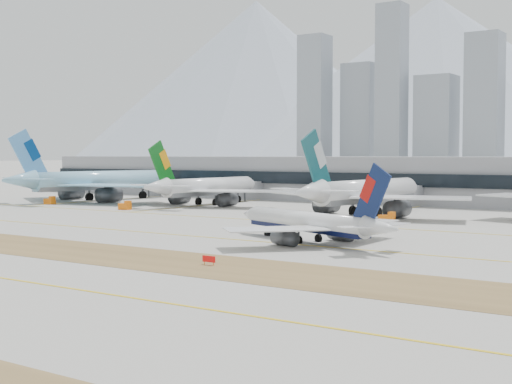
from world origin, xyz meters
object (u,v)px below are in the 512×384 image
Objects in this scene: widebody_korean at (93,182)px; widebody_cathay at (363,193)px; widebody_eva at (205,188)px; terminal at (390,179)px; taxiing_airliner at (311,223)px.

widebody_korean reaches higher than widebody_cathay.
terminal is at bearing -36.06° from widebody_eva.
widebody_eva is at bearing -127.38° from terminal.
widebody_korean reaches higher than taxiing_airliner.
widebody_cathay is (-16.74, 57.02, 2.33)m from taxiing_airliner.
widebody_korean is 0.24× the size of terminal.
widebody_cathay is at bearing -96.41° from widebody_eva.
terminal is (-34.87, 116.38, 3.99)m from taxiing_airliner.
taxiing_airliner is at bearing -129.81° from widebody_eva.
widebody_cathay is 62.08m from terminal.
widebody_cathay reaches higher than widebody_eva.
taxiing_airliner is 0.15× the size of terminal.
taxiing_airliner is 0.62× the size of widebody_korean.
taxiing_airliner is 132.11m from widebody_korean.
widebody_korean is (-117.97, 59.39, 2.91)m from taxiing_airliner.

